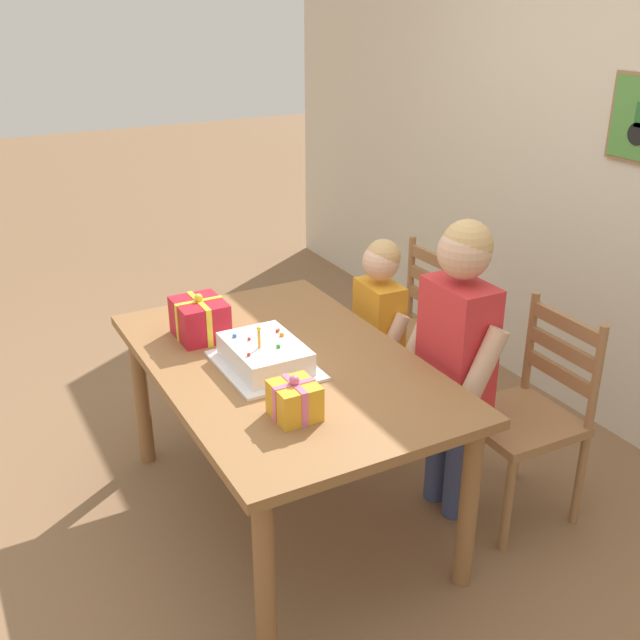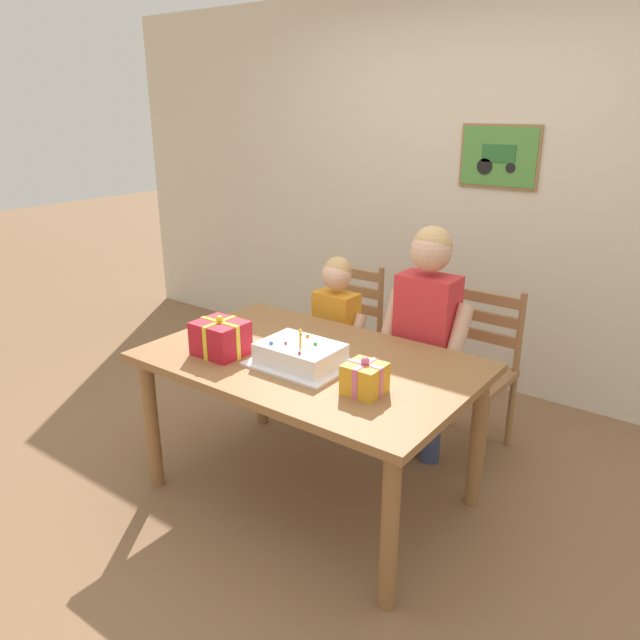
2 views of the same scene
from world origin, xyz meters
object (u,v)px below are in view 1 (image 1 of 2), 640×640
at_px(dining_table, 284,381).
at_px(gift_box_red_large, 200,319).
at_px(gift_box_beside_cake, 295,400).
at_px(chair_left, 407,336).
at_px(chair_right, 528,415).
at_px(birthday_cake, 265,355).
at_px(child_older, 457,343).
at_px(child_younger, 379,325).

distance_m(dining_table, gift_box_red_large, 0.46).
xyz_separation_m(gift_box_beside_cake, chair_left, (-0.84, 1.06, -0.34)).
bearing_deg(chair_right, dining_table, -115.86).
height_order(gift_box_beside_cake, chair_right, chair_right).
distance_m(birthday_cake, chair_left, 1.14).
distance_m(gift_box_red_large, gift_box_beside_cake, 0.77).
relative_size(birthday_cake, gift_box_red_large, 1.88).
height_order(dining_table, child_older, child_older).
bearing_deg(chair_left, chair_right, 0.00).
height_order(chair_left, chair_right, same).
xyz_separation_m(gift_box_beside_cake, child_older, (-0.12, 0.79, -0.02)).
xyz_separation_m(gift_box_beside_cake, chair_right, (0.04, 1.06, -0.34)).
height_order(chair_left, child_older, child_older).
bearing_deg(child_younger, chair_left, 117.91).
bearing_deg(dining_table, chair_left, 115.87).
height_order(chair_right, child_older, child_older).
distance_m(birthday_cake, chair_right, 1.13).
xyz_separation_m(birthday_cake, chair_left, (-0.45, 0.99, -0.32)).
xyz_separation_m(child_older, child_younger, (-0.57, 0.00, -0.15)).
bearing_deg(dining_table, gift_box_red_large, -150.75).
height_order(birthday_cake, child_older, child_older).
bearing_deg(child_older, birthday_cake, -110.25).
relative_size(birthday_cake, chair_left, 0.48).
distance_m(chair_left, child_older, 0.83).
xyz_separation_m(birthday_cake, child_younger, (-0.31, 0.72, -0.15)).
distance_m(birthday_cake, gift_box_red_large, 0.40).
relative_size(gift_box_red_large, child_older, 0.18).
xyz_separation_m(gift_box_beside_cake, child_younger, (-0.70, 0.79, -0.16)).
bearing_deg(chair_left, birthday_cake, -65.57).
distance_m(dining_table, child_older, 0.71).
relative_size(gift_box_red_large, gift_box_beside_cake, 1.45).
bearing_deg(gift_box_red_large, birthday_cake, 17.80).
distance_m(dining_table, child_younger, 0.70).
xyz_separation_m(birthday_cake, chair_right, (0.43, 0.99, -0.32)).
height_order(dining_table, chair_right, chair_right).
height_order(gift_box_red_large, child_younger, child_younger).
height_order(birthday_cake, gift_box_red_large, gift_box_red_large).
relative_size(dining_table, gift_box_beside_cake, 9.48).
bearing_deg(chair_right, child_older, -120.92).
bearing_deg(birthday_cake, dining_table, 97.36).
height_order(gift_box_beside_cake, child_younger, child_younger).
xyz_separation_m(dining_table, birthday_cake, (0.01, -0.09, 0.14)).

